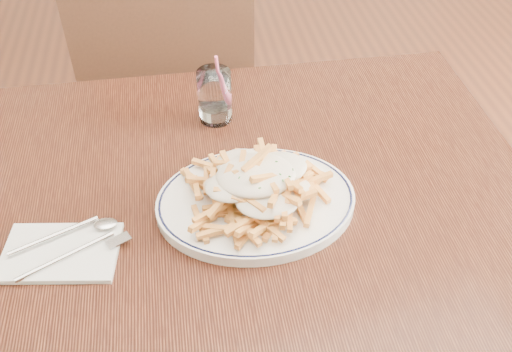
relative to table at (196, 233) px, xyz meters
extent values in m
cube|color=black|center=(0.00, 0.00, 0.06)|extent=(1.20, 0.80, 0.04)
cylinder|color=black|center=(0.55, 0.35, -0.32)|extent=(0.05, 0.05, 0.71)
cube|color=black|center=(-0.06, 0.76, -0.22)|extent=(0.51, 0.51, 0.04)
cube|color=black|center=(-0.03, 0.56, 0.04)|extent=(0.44, 0.12, 0.48)
cylinder|color=black|center=(0.09, 0.98, -0.46)|extent=(0.04, 0.04, 0.43)
cylinder|color=black|center=(-0.28, 0.91, -0.46)|extent=(0.04, 0.04, 0.43)
cylinder|color=black|center=(0.16, 0.60, -0.46)|extent=(0.04, 0.04, 0.43)
cylinder|color=black|center=(-0.22, 0.54, -0.46)|extent=(0.04, 0.04, 0.43)
torus|color=black|center=(0.10, -0.03, 0.10)|extent=(0.32, 0.32, 0.01)
ellipsoid|color=silver|center=(0.10, -0.03, 0.15)|extent=(0.22, 0.20, 0.03)
cube|color=silver|center=(-0.21, -0.08, 0.08)|extent=(0.19, 0.14, 0.01)
cylinder|color=white|center=(0.06, 0.23, 0.13)|extent=(0.07, 0.07, 0.11)
cylinder|color=white|center=(0.06, 0.23, 0.10)|extent=(0.06, 0.06, 0.03)
cylinder|color=#FF618E|center=(0.07, 0.23, 0.15)|extent=(0.02, 0.04, 0.14)
camera|label=1|loc=(0.00, -0.68, 0.76)|focal=40.00mm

